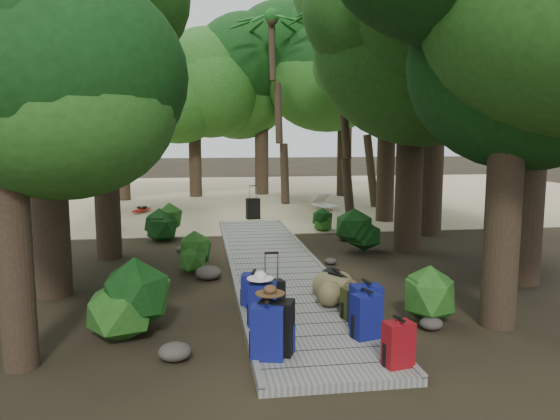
{
  "coord_description": "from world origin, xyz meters",
  "views": [
    {
      "loc": [
        -1.6,
        -10.74,
        2.94
      ],
      "look_at": [
        0.45,
        3.15,
        1.0
      ],
      "focal_mm": 35.0,
      "sensor_mm": 36.0,
      "label": 1
    }
  ],
  "objects": [
    {
      "name": "backpack_left_a",
      "position": [
        -0.79,
        -4.17,
        0.5
      ],
      "size": [
        0.46,
        0.37,
        0.77
      ],
      "primitive_type": null,
      "rotation": [
        0.0,
        0.0,
        -0.22
      ],
      "color": "navy",
      "rests_on": "boardwalk"
    },
    {
      "name": "shrub_left_c",
      "position": [
        -2.65,
        4.77,
        0.47
      ],
      "size": [
        1.04,
        1.04,
        0.93
      ],
      "primitive_type": null,
      "color": "#1E4A16",
      "rests_on": "ground"
    },
    {
      "name": "rock_right_a",
      "position": [
        1.83,
        -3.2,
        0.1
      ],
      "size": [
        0.36,
        0.32,
        0.2
      ],
      "primitive_type": null,
      "color": "#4C473F",
      "rests_on": "ground"
    },
    {
      "name": "tree_right_e",
      "position": [
        4.64,
        7.01,
        4.32
      ],
      "size": [
        4.8,
        4.8,
        8.63
      ],
      "primitive_type": null,
      "color": "black",
      "rests_on": "ground"
    },
    {
      "name": "backpack_right_a",
      "position": [
        0.76,
        -4.64,
        0.43
      ],
      "size": [
        0.39,
        0.31,
        0.62
      ],
      "primitive_type": null,
      "rotation": [
        0.0,
        0.0,
        0.21
      ],
      "color": "maroon",
      "rests_on": "boardwalk"
    },
    {
      "name": "hat_brown",
      "position": [
        -0.73,
        -3.98,
        0.97
      ],
      "size": [
        0.39,
        0.39,
        0.12
      ],
      "primitive_type": null,
      "color": "#51351E",
      "rests_on": "backpack_left_b"
    },
    {
      "name": "palm_left_a",
      "position": [
        -4.5,
        6.89,
        3.08
      ],
      "size": [
        3.87,
        3.87,
        6.15
      ],
      "primitive_type": null,
      "color": "#124214",
      "rests_on": "ground"
    },
    {
      "name": "tree_back_d",
      "position": [
        -5.01,
        14.5,
        4.14
      ],
      "size": [
        4.96,
        4.96,
        8.27
      ],
      "primitive_type": null,
      "color": "black",
      "rests_on": "ground"
    },
    {
      "name": "palm_right_c",
      "position": [
        2.28,
        12.4,
        3.85
      ],
      "size": [
        4.84,
        4.84,
        7.7
      ],
      "primitive_type": null,
      "color": "#124214",
      "rests_on": "ground"
    },
    {
      "name": "backpack_left_d",
      "position": [
        -0.75,
        -2.01,
        0.42
      ],
      "size": [
        0.45,
        0.37,
        0.6
      ],
      "primitive_type": null,
      "rotation": [
        0.0,
        0.0,
        -0.23
      ],
      "color": "navy",
      "rests_on": "boardwalk"
    },
    {
      "name": "sun_lounger",
      "position": [
        3.24,
        9.99,
        0.31
      ],
      "size": [
        1.09,
        1.87,
        0.58
      ],
      "primitive_type": null,
      "rotation": [
        0.0,
        0.0,
        0.31
      ],
      "color": "silver",
      "rests_on": "sand_beach"
    },
    {
      "name": "tree_back_c",
      "position": [
        5.29,
        14.8,
        4.91
      ],
      "size": [
        5.45,
        5.45,
        9.82
      ],
      "primitive_type": null,
      "color": "black",
      "rests_on": "ground"
    },
    {
      "name": "tree_right_f",
      "position": [
        6.32,
        9.13,
        5.55
      ],
      "size": [
        6.21,
        6.21,
        11.1
      ],
      "primitive_type": null,
      "color": "black",
      "rests_on": "ground"
    },
    {
      "name": "rock_right_b",
      "position": [
        2.54,
        -1.36,
        0.14
      ],
      "size": [
        0.5,
        0.45,
        0.28
      ],
      "primitive_type": null,
      "color": "#4C473F",
      "rests_on": "ground"
    },
    {
      "name": "kayak",
      "position": [
        -3.79,
        10.26,
        0.16
      ],
      "size": [
        1.74,
        2.88,
        0.29
      ],
      "primitive_type": "ellipsoid",
      "rotation": [
        0.0,
        0.0,
        -0.42
      ],
      "color": "#B4190F",
      "rests_on": "sand_beach"
    },
    {
      "name": "tree_back_a",
      "position": [
        -1.8,
        15.48,
        4.17
      ],
      "size": [
        4.82,
        4.82,
        8.35
      ],
      "primitive_type": null,
      "color": "black",
      "rests_on": "ground"
    },
    {
      "name": "shrub_left_b",
      "position": [
        -1.63,
        0.92,
        0.37
      ],
      "size": [
        0.81,
        0.81,
        0.73
      ],
      "primitive_type": null,
      "color": "#1E4A16",
      "rests_on": "ground"
    },
    {
      "name": "shrub_left_a",
      "position": [
        -2.62,
        -2.69,
        0.53
      ],
      "size": [
        1.17,
        1.17,
        1.06
      ],
      "primitive_type": null,
      "color": "#1E4A16",
      "rests_on": "ground"
    },
    {
      "name": "boardwalk",
      "position": [
        0.0,
        1.0,
        0.06
      ],
      "size": [
        2.0,
        12.0,
        0.12
      ],
      "primitive_type": "cube",
      "color": "gray",
      "rests_on": "ground"
    },
    {
      "name": "tree_left_a",
      "position": [
        -3.89,
        -3.72,
        3.06
      ],
      "size": [
        3.68,
        3.68,
        6.13
      ],
      "primitive_type": null,
      "color": "black",
      "rests_on": "ground"
    },
    {
      "name": "duffel_right_black",
      "position": [
        0.73,
        -1.71,
        0.34
      ],
      "size": [
        0.49,
        0.73,
        0.44
      ],
      "primitive_type": null,
      "rotation": [
        0.0,
        0.0,
        0.07
      ],
      "color": "black",
      "rests_on": "boardwalk"
    },
    {
      "name": "palm_right_a",
      "position": [
        3.1,
        5.54,
        3.33
      ],
      "size": [
        3.91,
        3.91,
        6.67
      ],
      "primitive_type": null,
      "color": "#124214",
      "rests_on": "ground"
    },
    {
      "name": "backpack_right_b",
      "position": [
        0.66,
        -3.66,
        0.47
      ],
      "size": [
        0.44,
        0.36,
        0.69
      ],
      "primitive_type": null,
      "rotation": [
        0.0,
        0.0,
        0.26
      ],
      "color": "navy",
      "rests_on": "boardwalk"
    },
    {
      "name": "backpack_right_c",
      "position": [
        0.76,
        -3.33,
        0.48
      ],
      "size": [
        0.45,
        0.34,
        0.73
      ],
      "primitive_type": null,
      "rotation": [
        0.0,
        0.0,
        0.08
      ],
      "color": "navy",
      "rests_on": "boardwalk"
    },
    {
      "name": "sand_beach",
      "position": [
        0.0,
        16.0,
        0.01
      ],
      "size": [
        40.0,
        22.0,
        0.02
      ],
      "primitive_type": "cube",
      "color": "#CEB58B",
      "rests_on": "ground"
    },
    {
      "name": "palm_right_b",
      "position": [
        5.45,
        10.87,
        4.43
      ],
      "size": [
        4.59,
        4.59,
        8.86
      ],
      "primitive_type": null,
      "color": "#124214",
      "rests_on": "ground"
    },
    {
      "name": "duffel_right_khaki",
      "position": [
        0.65,
        -1.96,
        0.35
      ],
      "size": [
        0.73,
        0.81,
        0.45
      ],
      "primitive_type": null,
      "rotation": [
        0.0,
        0.0,
        0.53
      ],
      "color": "brown",
      "rests_on": "boardwalk"
    },
    {
      "name": "backpack_right_d",
      "position": [
        0.72,
        -2.83,
        0.39
      ],
      "size": [
        0.4,
        0.33,
        0.53
      ],
      "primitive_type": null,
      "rotation": [
        0.0,
        0.0,
        0.24
      ],
      "color": "#353814",
      "rests_on": "boardwalk"
    },
    {
      "name": "rock_left_d",
      "position": [
        -2.09,
        2.96,
        0.08
      ],
      "size": [
        0.27,
        0.25,
        0.15
      ],
      "primitive_type": null,
      "color": "#4C473F",
      "rests_on": "ground"
    },
    {
      "name": "lone_suitcase_on_sand",
      "position": [
        0.22,
        8.05,
        0.38
      ],
      "size": [
        0.5,
        0.34,
        0.72
      ],
      "primitive_type": null,
      "rotation": [
        0.0,
        0.0,
        0.18
      ],
      "color": "black",
      "rests_on": "sand_beach"
    },
    {
      "name": "tree_back_b",
      "position": [
        1.43,
        16.03,
        4.8
      ],
      "size": [
        5.37,
        5.37,
        9.6
      ],
      "primitive_type": null,
      "color": "black",
      "rests_on": "ground"
    },
    {
      "name": "tree_right_c",
      "position": [
        3.57,
        2.24,
        4.83
      ],
      "size": [
        5.58,
        5.58,
        9.66
      ],
      "primitive_type": null,
      "color": "black",
      "rests_on": "ground"
    },
    {
      "name": "suitcase_on_boardwalk",
      "position": [
        -0.54,
        -2.67,
        0.42
      ],
      "size": [
        0.43,
        0.31,
        0.6
      ],
      "primitive_type": null,
      "rotation": [
        0.0,
        0.0,
        0.27
      ],
      "color": "black",
      "rests_on": "boardwalk"
    },
    {
      "name": "shrub_right_b",
      "position": [
        2.4,
        2.39,
        0.52
      ],
      "size": [
        1.15,
        1.15,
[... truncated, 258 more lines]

